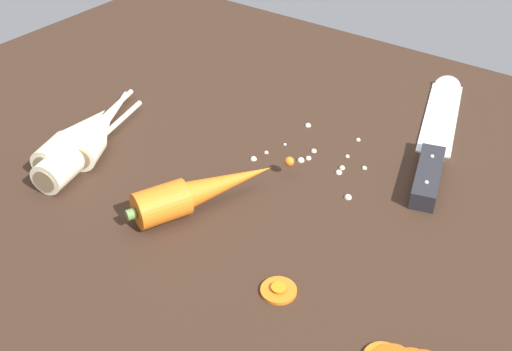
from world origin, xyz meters
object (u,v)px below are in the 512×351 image
at_px(parsnip_mid_right, 79,150).
at_px(parsnip_mid_left, 96,133).
at_px(carrot_slice_stray_near, 279,289).
at_px(parsnip_front, 77,137).
at_px(chefs_knife, 438,129).
at_px(whole_carrot, 201,191).

bearing_deg(parsnip_mid_right, parsnip_mid_left, 108.70).
bearing_deg(carrot_slice_stray_near, parsnip_front, 171.23).
xyz_separation_m(chefs_knife, parsnip_mid_right, (-0.33, -0.33, 0.01)).
height_order(whole_carrot, carrot_slice_stray_near, whole_carrot).
bearing_deg(chefs_knife, parsnip_front, -139.14).
distance_m(parsnip_mid_left, parsnip_mid_right, 0.04).
height_order(parsnip_front, parsnip_mid_left, same).
bearing_deg(parsnip_front, parsnip_mid_right, -34.97).
bearing_deg(parsnip_mid_left, chefs_knife, 39.97).
bearing_deg(parsnip_front, chefs_knife, 40.86).
distance_m(parsnip_front, carrot_slice_stray_near, 0.35).
height_order(parsnip_front, parsnip_mid_right, same).
xyz_separation_m(parsnip_front, carrot_slice_stray_near, (0.35, -0.05, -0.02)).
xyz_separation_m(parsnip_front, parsnip_mid_left, (0.01, 0.02, 0.00)).
relative_size(parsnip_front, parsnip_mid_right, 1.00).
bearing_deg(parsnip_mid_left, parsnip_front, -122.87).
xyz_separation_m(chefs_knife, parsnip_front, (-0.36, -0.31, 0.01)).
height_order(parsnip_mid_right, carrot_slice_stray_near, parsnip_mid_right).
height_order(whole_carrot, parsnip_front, whole_carrot).
xyz_separation_m(whole_carrot, parsnip_mid_right, (-0.18, -0.02, -0.00)).
relative_size(chefs_knife, parsnip_mid_left, 1.95).
xyz_separation_m(chefs_knife, whole_carrot, (-0.16, -0.31, 0.01)).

